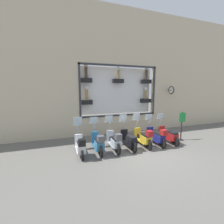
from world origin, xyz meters
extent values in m
plane|color=#66635E|center=(0.00, 0.00, 0.00)|extent=(120.00, 120.00, 0.00)
cube|color=beige|center=(3.60, 0.00, 0.60)|extent=(0.40, 5.47, 1.19)
cube|color=beige|center=(3.60, 0.00, 6.42)|extent=(0.40, 5.47, 3.61)
cube|color=#2D2D33|center=(3.39, 0.00, 4.56)|extent=(0.04, 5.47, 0.12)
cube|color=#2D2D33|center=(3.39, 0.00, 1.25)|extent=(0.04, 5.47, 0.12)
cube|color=#2D2D33|center=(3.39, -2.67, 2.91)|extent=(0.04, 0.12, 3.43)
cube|color=#2D2D33|center=(3.39, 2.67, 2.91)|extent=(0.04, 0.12, 3.43)
cube|color=white|center=(3.95, 0.00, 2.91)|extent=(0.04, 5.23, 3.19)
cube|color=black|center=(3.73, -2.20, 3.58)|extent=(0.36, 0.72, 0.28)
cylinder|color=#47382D|center=(3.73, -2.20, 4.05)|extent=(0.19, 0.19, 0.67)
sphere|color=beige|center=(3.73, -2.20, 4.51)|extent=(0.24, 0.24, 0.24)
cube|color=black|center=(3.73, 0.00, 3.58)|extent=(0.36, 0.72, 0.28)
cylinder|color=#9E7F4C|center=(3.73, 0.00, 4.02)|extent=(0.16, 0.16, 0.59)
sphere|color=white|center=(3.73, 0.00, 4.42)|extent=(0.21, 0.21, 0.21)
cube|color=black|center=(3.73, 2.20, 3.58)|extent=(0.36, 0.72, 0.28)
cylinder|color=#47382D|center=(3.73, 2.20, 4.06)|extent=(0.19, 0.19, 0.68)
sphere|color=beige|center=(3.73, 2.20, 4.52)|extent=(0.24, 0.24, 0.24)
cube|color=black|center=(3.73, -2.20, 2.17)|extent=(0.36, 0.72, 0.28)
cylinder|color=#9E7F4C|center=(3.73, -2.20, 2.63)|extent=(0.18, 0.18, 0.63)
sphere|color=white|center=(3.73, -2.20, 3.06)|extent=(0.23, 0.23, 0.23)
cube|color=black|center=(3.73, 2.20, 2.17)|extent=(0.36, 0.72, 0.28)
cylinder|color=#9E7F4C|center=(3.73, 2.20, 2.65)|extent=(0.19, 0.19, 0.68)
sphere|color=white|center=(3.73, 2.20, 3.12)|extent=(0.25, 0.25, 0.25)
cylinder|color=black|center=(3.23, -3.94, 2.95)|extent=(0.35, 0.05, 0.05)
torus|color=black|center=(3.05, -3.94, 2.95)|extent=(0.58, 0.06, 0.58)
cylinder|color=white|center=(3.05, -3.94, 2.95)|extent=(0.48, 0.03, 0.48)
cylinder|color=black|center=(1.37, -1.88, 0.25)|extent=(0.51, 0.09, 0.51)
cylinder|color=black|center=(0.07, -1.88, 0.25)|extent=(0.51, 0.09, 0.51)
cube|color=maroon|center=(0.72, -1.88, 0.24)|extent=(1.02, 0.38, 0.06)
cube|color=maroon|center=(0.35, -1.88, 0.45)|extent=(0.61, 0.35, 0.36)
cube|color=black|center=(0.35, -1.88, 0.68)|extent=(0.58, 0.31, 0.10)
cube|color=maroon|center=(1.27, -1.88, 0.55)|extent=(0.12, 0.37, 0.56)
cylinder|color=gray|center=(1.34, -1.88, 1.04)|extent=(0.20, 0.06, 0.45)
cylinder|color=gray|center=(1.40, -1.88, 1.26)|extent=(0.04, 0.61, 0.04)
cube|color=silver|center=(1.44, -1.88, 1.41)|extent=(0.08, 0.42, 0.30)
cylinder|color=black|center=(1.37, -1.06, 0.25)|extent=(0.51, 0.09, 0.51)
cylinder|color=black|center=(0.07, -1.06, 0.25)|extent=(0.51, 0.09, 0.51)
cube|color=navy|center=(0.72, -1.06, 0.24)|extent=(1.02, 0.39, 0.06)
cube|color=navy|center=(0.35, -1.06, 0.45)|extent=(0.61, 0.35, 0.36)
cube|color=black|center=(0.35, -1.06, 0.68)|extent=(0.58, 0.31, 0.10)
cube|color=navy|center=(1.27, -1.06, 0.55)|extent=(0.12, 0.37, 0.56)
cylinder|color=gray|center=(1.34, -1.06, 1.04)|extent=(0.20, 0.06, 0.45)
cylinder|color=gray|center=(1.40, -1.06, 1.26)|extent=(0.04, 0.60, 0.04)
cube|color=silver|center=(1.44, -1.06, 1.41)|extent=(0.08, 0.42, 0.30)
cube|color=maroon|center=(0.02, -1.06, 0.84)|extent=(0.28, 0.28, 0.28)
cylinder|color=black|center=(1.35, -0.23, 0.28)|extent=(0.56, 0.09, 0.56)
cylinder|color=black|center=(0.09, -0.23, 0.28)|extent=(0.56, 0.09, 0.56)
cube|color=gold|center=(0.72, -0.23, 0.26)|extent=(1.02, 0.39, 0.06)
cube|color=gold|center=(0.35, -0.23, 0.47)|extent=(0.61, 0.35, 0.36)
cube|color=black|center=(0.35, -0.23, 0.70)|extent=(0.58, 0.31, 0.10)
cube|color=gold|center=(1.27, -0.23, 0.57)|extent=(0.12, 0.37, 0.56)
cylinder|color=gray|center=(1.34, -0.23, 1.07)|extent=(0.20, 0.06, 0.45)
cylinder|color=gray|center=(1.40, -0.23, 1.28)|extent=(0.04, 0.60, 0.04)
cube|color=silver|center=(1.44, -0.23, 1.49)|extent=(0.10, 0.42, 0.40)
cube|color=maroon|center=(0.04, -0.23, 0.86)|extent=(0.28, 0.28, 0.28)
cylinder|color=black|center=(1.37, 0.59, 0.25)|extent=(0.50, 0.09, 0.50)
cylinder|color=black|center=(0.07, 0.59, 0.25)|extent=(0.50, 0.09, 0.50)
cube|color=black|center=(0.72, 0.59, 0.24)|extent=(1.02, 0.39, 0.06)
cube|color=black|center=(0.35, 0.59, 0.45)|extent=(0.61, 0.35, 0.36)
cube|color=black|center=(0.35, 0.59, 0.68)|extent=(0.58, 0.31, 0.10)
cube|color=black|center=(1.27, 0.59, 0.55)|extent=(0.12, 0.37, 0.56)
cylinder|color=gray|center=(1.34, 0.59, 1.04)|extent=(0.20, 0.06, 0.45)
cylinder|color=gray|center=(1.40, 0.59, 1.26)|extent=(0.04, 0.60, 0.04)
cube|color=silver|center=(1.44, 0.59, 1.45)|extent=(0.10, 0.42, 0.38)
cylinder|color=black|center=(1.35, 1.41, 0.28)|extent=(0.56, 0.09, 0.56)
cylinder|color=black|center=(0.09, 1.41, 0.28)|extent=(0.56, 0.09, 0.56)
cube|color=#B7BCC6|center=(0.72, 1.41, 0.26)|extent=(1.02, 0.38, 0.06)
cube|color=#B7BCC6|center=(0.35, 1.41, 0.47)|extent=(0.61, 0.35, 0.36)
cube|color=black|center=(0.35, 1.41, 0.70)|extent=(0.58, 0.31, 0.10)
cube|color=#B7BCC6|center=(1.27, 1.41, 0.57)|extent=(0.12, 0.37, 0.56)
cylinder|color=gray|center=(1.34, 1.41, 1.07)|extent=(0.20, 0.06, 0.45)
cylinder|color=gray|center=(1.40, 1.41, 1.28)|extent=(0.04, 0.60, 0.04)
cube|color=silver|center=(1.44, 1.41, 1.45)|extent=(0.09, 0.42, 0.34)
cube|color=#4C4C51|center=(0.04, 1.41, 0.86)|extent=(0.28, 0.28, 0.28)
cylinder|color=black|center=(1.35, 2.23, 0.28)|extent=(0.56, 0.09, 0.56)
cylinder|color=black|center=(0.09, 2.23, 0.28)|extent=(0.56, 0.09, 0.56)
cube|color=teal|center=(0.72, 2.23, 0.27)|extent=(1.02, 0.38, 0.06)
cube|color=teal|center=(0.35, 2.23, 0.48)|extent=(0.61, 0.35, 0.36)
cube|color=black|center=(0.35, 2.23, 0.71)|extent=(0.58, 0.31, 0.10)
cube|color=teal|center=(1.27, 2.23, 0.58)|extent=(0.12, 0.37, 0.56)
cylinder|color=gray|center=(1.34, 2.23, 1.07)|extent=(0.20, 0.06, 0.45)
cylinder|color=gray|center=(1.40, 2.23, 1.28)|extent=(0.04, 0.61, 0.04)
cube|color=silver|center=(1.44, 2.23, 1.44)|extent=(0.08, 0.42, 0.31)
cube|color=#4C4C51|center=(0.04, 2.23, 0.87)|extent=(0.28, 0.28, 0.28)
cylinder|color=black|center=(1.39, 3.06, 0.22)|extent=(0.44, 0.09, 0.44)
cylinder|color=black|center=(0.05, 3.06, 0.22)|extent=(0.44, 0.09, 0.44)
cube|color=silver|center=(0.72, 3.06, 0.21)|extent=(1.02, 0.38, 0.06)
cube|color=silver|center=(0.35, 3.06, 0.42)|extent=(0.61, 0.35, 0.36)
cube|color=black|center=(0.35, 3.06, 0.65)|extent=(0.58, 0.31, 0.10)
cube|color=silver|center=(1.27, 3.06, 0.52)|extent=(0.12, 0.37, 0.56)
cylinder|color=gray|center=(1.34, 3.06, 1.01)|extent=(0.20, 0.06, 0.45)
cylinder|color=gray|center=(1.40, 3.06, 1.23)|extent=(0.04, 0.61, 0.04)
cube|color=silver|center=(1.44, 3.06, 1.44)|extent=(0.10, 0.42, 0.42)
cube|color=black|center=(0.00, 3.06, 0.81)|extent=(0.28, 0.28, 0.28)
cylinder|color=#232326|center=(0.76, -2.89, 0.01)|extent=(0.36, 0.36, 0.02)
cylinder|color=#232326|center=(0.76, -2.89, 0.86)|extent=(0.07, 0.07, 1.71)
cube|color=#1E8438|center=(0.74, -2.89, 1.39)|extent=(0.03, 0.45, 0.55)
camera|label=1|loc=(-6.07, 3.81, 3.00)|focal=24.00mm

